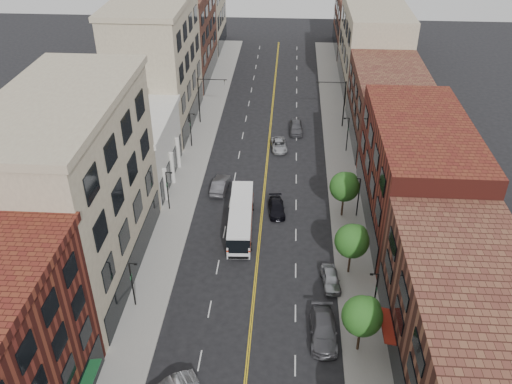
% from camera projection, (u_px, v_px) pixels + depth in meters
% --- Properties ---
extents(ground, '(220.00, 220.00, 0.00)m').
position_uv_depth(ground, '(245.00, 383.00, 43.54)').
color(ground, black).
rests_on(ground, ground).
extents(sidewalk_left, '(4.00, 110.00, 0.15)m').
position_uv_depth(sidewalk_left, '(193.00, 164.00, 73.47)').
color(sidewalk_left, gray).
rests_on(sidewalk_left, ground).
extents(sidewalk_right, '(4.00, 110.00, 0.15)m').
position_uv_depth(sidewalk_right, '(341.00, 168.00, 72.36)').
color(sidewalk_right, gray).
rests_on(sidewalk_right, ground).
extents(bldg_l_tanoffice, '(10.00, 22.00, 18.00)m').
position_uv_depth(bldg_l_tanoffice, '(74.00, 194.00, 50.55)').
color(bldg_l_tanoffice, tan).
rests_on(bldg_l_tanoffice, ground).
extents(bldg_l_white, '(10.00, 14.00, 8.00)m').
position_uv_depth(bldg_l_white, '(131.00, 150.00, 68.37)').
color(bldg_l_white, silver).
rests_on(bldg_l_white, ground).
extents(bldg_l_far_a, '(10.00, 20.00, 18.00)m').
position_uv_depth(bldg_l_far_a, '(157.00, 66.00, 79.97)').
color(bldg_l_far_a, tan).
rests_on(bldg_l_far_a, ground).
extents(bldg_l_far_b, '(10.00, 20.00, 15.00)m').
position_uv_depth(bldg_l_far_b, '(182.00, 36.00, 97.59)').
color(bldg_l_far_b, brown).
rests_on(bldg_l_far_b, ground).
extents(bldg_r_near, '(10.00, 26.00, 10.00)m').
position_uv_depth(bldg_r_near, '(474.00, 351.00, 39.91)').
color(bldg_r_near, brown).
rests_on(bldg_r_near, ground).
extents(bldg_r_mid, '(10.00, 22.00, 12.00)m').
position_uv_depth(bldg_r_mid, '(416.00, 174.00, 59.54)').
color(bldg_r_mid, maroon).
rests_on(bldg_r_mid, ground).
extents(bldg_r_far_a, '(10.00, 20.00, 10.00)m').
position_uv_depth(bldg_r_far_a, '(388.00, 106.00, 77.73)').
color(bldg_r_far_a, brown).
rests_on(bldg_r_far_a, ground).
extents(bldg_r_far_b, '(10.00, 22.00, 14.00)m').
position_uv_depth(bldg_r_far_b, '(373.00, 46.00, 94.30)').
color(bldg_r_far_b, tan).
rests_on(bldg_r_far_b, ground).
extents(bldg_r_far_c, '(10.00, 18.00, 11.00)m').
position_uv_depth(bldg_r_far_c, '(361.00, 23.00, 111.92)').
color(bldg_r_far_c, brown).
rests_on(bldg_r_far_c, ground).
extents(tree_r_1, '(3.40, 3.40, 5.59)m').
position_uv_depth(tree_r_1, '(363.00, 315.00, 44.22)').
color(tree_r_1, black).
rests_on(tree_r_1, sidewalk_right).
extents(tree_r_2, '(3.40, 3.40, 5.59)m').
position_uv_depth(tree_r_2, '(353.00, 240.00, 52.62)').
color(tree_r_2, black).
rests_on(tree_r_2, sidewalk_right).
extents(tree_r_3, '(3.40, 3.40, 5.59)m').
position_uv_depth(tree_r_3, '(345.00, 186.00, 61.03)').
color(tree_r_3, black).
rests_on(tree_r_3, sidewalk_right).
extents(lamp_l_1, '(0.81, 0.55, 5.05)m').
position_uv_depth(lamp_l_1, '(132.00, 282.00, 49.26)').
color(lamp_l_1, black).
rests_on(lamp_l_1, sidewalk_left).
extents(lamp_l_2, '(0.81, 0.55, 5.05)m').
position_uv_depth(lamp_l_2, '(168.00, 188.00, 62.71)').
color(lamp_l_2, black).
rests_on(lamp_l_2, sidewalk_left).
extents(lamp_l_3, '(0.81, 0.55, 5.05)m').
position_uv_depth(lamp_l_3, '(191.00, 128.00, 76.16)').
color(lamp_l_3, black).
rests_on(lamp_l_3, sidewalk_left).
extents(lamp_r_1, '(0.81, 0.55, 5.05)m').
position_uv_depth(lamp_r_1, '(375.00, 293.00, 48.06)').
color(lamp_r_1, black).
rests_on(lamp_r_1, sidewalk_right).
extents(lamp_r_2, '(0.81, 0.55, 5.05)m').
position_uv_depth(lamp_r_2, '(358.00, 195.00, 61.51)').
color(lamp_r_2, black).
rests_on(lamp_r_2, sidewalk_right).
extents(lamp_r_3, '(0.81, 0.55, 5.05)m').
position_uv_depth(lamp_r_3, '(347.00, 133.00, 74.95)').
color(lamp_r_3, black).
rests_on(lamp_r_3, sidewalk_right).
extents(signal_mast_left, '(4.49, 0.18, 7.20)m').
position_uv_depth(signal_mast_left, '(203.00, 95.00, 81.94)').
color(signal_mast_left, black).
rests_on(signal_mast_left, sidewalk_left).
extents(signal_mast_right, '(4.49, 0.18, 7.20)m').
position_uv_depth(signal_mast_right, '(340.00, 98.00, 80.81)').
color(signal_mast_right, black).
rests_on(signal_mast_right, sidewalk_right).
extents(city_bus, '(3.08, 11.35, 2.89)m').
position_uv_depth(city_bus, '(241.00, 217.00, 60.17)').
color(city_bus, white).
rests_on(city_bus, ground).
extents(car_parked_mid, '(2.39, 5.68, 1.64)m').
position_uv_depth(car_parked_mid, '(323.00, 330.00, 47.22)').
color(car_parked_mid, '#4B4A4F').
rests_on(car_parked_mid, ground).
extents(car_parked_far, '(2.07, 4.31, 1.42)m').
position_uv_depth(car_parked_far, '(331.00, 279.00, 52.96)').
color(car_parked_far, '#9FA2A6').
rests_on(car_parked_far, ground).
extents(car_lane_behind, '(2.07, 5.00, 1.61)m').
position_uv_depth(car_lane_behind, '(220.00, 185.00, 67.52)').
color(car_lane_behind, '#48474C').
rests_on(car_lane_behind, ground).
extents(car_lane_a, '(2.31, 4.60, 1.28)m').
position_uv_depth(car_lane_a, '(277.00, 208.00, 63.52)').
color(car_lane_a, black).
rests_on(car_lane_a, ground).
extents(car_lane_b, '(2.64, 4.79, 1.27)m').
position_uv_depth(car_lane_b, '(279.00, 145.00, 76.85)').
color(car_lane_b, '#B0B3B8').
rests_on(car_lane_b, ground).
extents(car_lane_c, '(1.97, 4.77, 1.62)m').
position_uv_depth(car_lane_c, '(296.00, 127.00, 81.34)').
color(car_lane_c, '#4E4E53').
rests_on(car_lane_c, ground).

